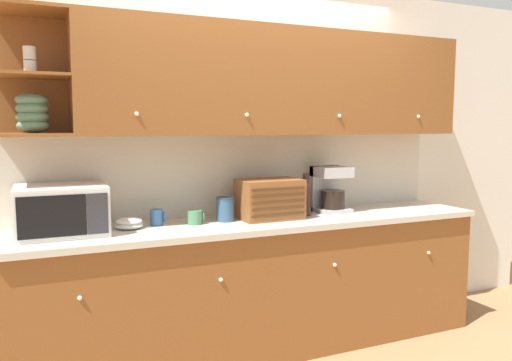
{
  "coord_description": "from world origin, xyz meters",
  "views": [
    {
      "loc": [
        -1.37,
        -3.36,
        1.55
      ],
      "look_at": [
        0.0,
        -0.21,
        1.18
      ],
      "focal_mm": 35.0,
      "sensor_mm": 36.0,
      "label": 1
    }
  ],
  "objects_px": {
    "microwave": "(62,210)",
    "storage_canister": "(225,209)",
    "wine_bottle": "(305,196)",
    "coffee_maker": "(330,189)",
    "mug_blue_second": "(157,217)",
    "mug": "(195,217)",
    "bowl_stack_on_counter": "(129,223)",
    "bread_box": "(270,199)"
  },
  "relations": [
    {
      "from": "bread_box",
      "to": "storage_canister",
      "type": "bearing_deg",
      "value": 174.26
    },
    {
      "from": "mug",
      "to": "coffee_maker",
      "type": "height_order",
      "value": "coffee_maker"
    },
    {
      "from": "coffee_maker",
      "to": "mug",
      "type": "bearing_deg",
      "value": -176.28
    },
    {
      "from": "bowl_stack_on_counter",
      "to": "wine_bottle",
      "type": "distance_m",
      "value": 1.23
    },
    {
      "from": "bowl_stack_on_counter",
      "to": "bread_box",
      "type": "bearing_deg",
      "value": -2.22
    },
    {
      "from": "microwave",
      "to": "mug",
      "type": "distance_m",
      "value": 0.81
    },
    {
      "from": "microwave",
      "to": "storage_canister",
      "type": "relative_size",
      "value": 3.12
    },
    {
      "from": "microwave",
      "to": "wine_bottle",
      "type": "distance_m",
      "value": 1.62
    },
    {
      "from": "coffee_maker",
      "to": "microwave",
      "type": "bearing_deg",
      "value": -178.66
    },
    {
      "from": "mug_blue_second",
      "to": "wine_bottle",
      "type": "height_order",
      "value": "wine_bottle"
    },
    {
      "from": "mug_blue_second",
      "to": "bread_box",
      "type": "xyz_separation_m",
      "value": [
        0.76,
        -0.08,
        0.08
      ]
    },
    {
      "from": "mug_blue_second",
      "to": "storage_canister",
      "type": "bearing_deg",
      "value": -5.95
    },
    {
      "from": "microwave",
      "to": "mug_blue_second",
      "type": "distance_m",
      "value": 0.58
    },
    {
      "from": "bowl_stack_on_counter",
      "to": "coffee_maker",
      "type": "relative_size",
      "value": 0.52
    },
    {
      "from": "bowl_stack_on_counter",
      "to": "coffee_maker",
      "type": "height_order",
      "value": "coffee_maker"
    },
    {
      "from": "wine_bottle",
      "to": "bowl_stack_on_counter",
      "type": "bearing_deg",
      "value": 178.46
    },
    {
      "from": "microwave",
      "to": "bowl_stack_on_counter",
      "type": "bearing_deg",
      "value": 0.22
    },
    {
      "from": "storage_canister",
      "to": "bread_box",
      "type": "height_order",
      "value": "bread_box"
    },
    {
      "from": "mug_blue_second",
      "to": "microwave",
      "type": "bearing_deg",
      "value": -175.68
    },
    {
      "from": "mug",
      "to": "bowl_stack_on_counter",
      "type": "bearing_deg",
      "value": 176.37
    },
    {
      "from": "storage_canister",
      "to": "coffee_maker",
      "type": "bearing_deg",
      "value": 3.23
    },
    {
      "from": "mug",
      "to": "coffee_maker",
      "type": "xyz_separation_m",
      "value": [
        1.06,
        0.07,
        0.12
      ]
    },
    {
      "from": "storage_canister",
      "to": "bread_box",
      "type": "bearing_deg",
      "value": -5.74
    },
    {
      "from": "mug",
      "to": "storage_canister",
      "type": "relative_size",
      "value": 0.65
    },
    {
      "from": "wine_bottle",
      "to": "mug",
      "type": "bearing_deg",
      "value": 179.55
    },
    {
      "from": "bowl_stack_on_counter",
      "to": "mug_blue_second",
      "type": "xyz_separation_m",
      "value": [
        0.18,
        0.04,
        0.02
      ]
    },
    {
      "from": "bowl_stack_on_counter",
      "to": "wine_bottle",
      "type": "height_order",
      "value": "wine_bottle"
    },
    {
      "from": "mug",
      "to": "microwave",
      "type": "bearing_deg",
      "value": 178.22
    },
    {
      "from": "storage_canister",
      "to": "coffee_maker",
      "type": "xyz_separation_m",
      "value": [
        0.84,
        0.05,
        0.09
      ]
    },
    {
      "from": "bowl_stack_on_counter",
      "to": "bread_box",
      "type": "height_order",
      "value": "bread_box"
    },
    {
      "from": "microwave",
      "to": "bread_box",
      "type": "relative_size",
      "value": 1.21
    },
    {
      "from": "coffee_maker",
      "to": "mug_blue_second",
      "type": "bearing_deg",
      "value": -179.97
    },
    {
      "from": "mug_blue_second",
      "to": "storage_canister",
      "type": "xyz_separation_m",
      "value": [
        0.45,
        -0.05,
        0.03
      ]
    },
    {
      "from": "wine_bottle",
      "to": "coffee_maker",
      "type": "bearing_deg",
      "value": 16.65
    },
    {
      "from": "bread_box",
      "to": "coffee_maker",
      "type": "height_order",
      "value": "coffee_maker"
    },
    {
      "from": "mug_blue_second",
      "to": "mug",
      "type": "height_order",
      "value": "mug_blue_second"
    },
    {
      "from": "storage_canister",
      "to": "wine_bottle",
      "type": "xyz_separation_m",
      "value": [
        0.59,
        -0.03,
        0.06
      ]
    },
    {
      "from": "bread_box",
      "to": "mug_blue_second",
      "type": "bearing_deg",
      "value": 174.13
    },
    {
      "from": "microwave",
      "to": "wine_bottle",
      "type": "relative_size",
      "value": 1.68
    },
    {
      "from": "mug_blue_second",
      "to": "coffee_maker",
      "type": "relative_size",
      "value": 0.31
    },
    {
      "from": "bowl_stack_on_counter",
      "to": "storage_canister",
      "type": "distance_m",
      "value": 0.64
    },
    {
      "from": "wine_bottle",
      "to": "microwave",
      "type": "bearing_deg",
      "value": 178.88
    }
  ]
}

